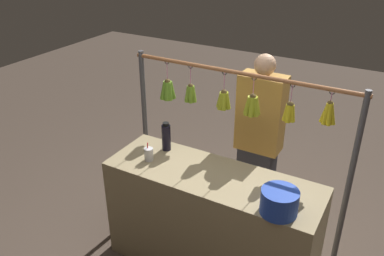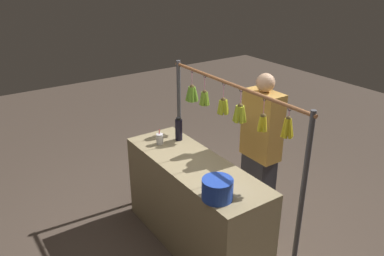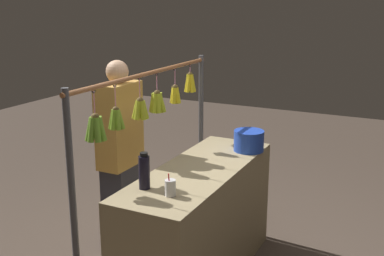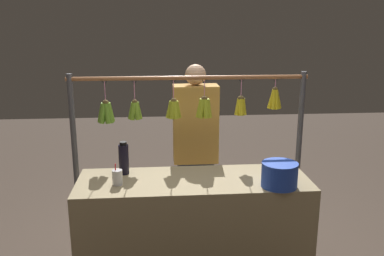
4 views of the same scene
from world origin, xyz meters
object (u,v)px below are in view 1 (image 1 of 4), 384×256
object	(u,v)px
water_bottle	(166,137)
drink_cup	(149,154)
vendor_person	(258,145)
blue_bucket	(279,202)

from	to	relation	value
water_bottle	drink_cup	size ratio (longest dim) A/B	1.64
drink_cup	vendor_person	bearing A→B (deg)	-127.35
drink_cup	blue_bucket	bearing A→B (deg)	173.70
blue_bucket	drink_cup	size ratio (longest dim) A/B	1.63
blue_bucket	water_bottle	bearing A→B (deg)	-17.14
blue_bucket	vendor_person	distance (m)	1.06
drink_cup	water_bottle	bearing A→B (deg)	-98.22
vendor_person	drink_cup	bearing A→B (deg)	52.65
water_bottle	vendor_person	xyz separation A→B (m)	(-0.58, -0.59, -0.20)
blue_bucket	vendor_person	bearing A→B (deg)	-62.11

